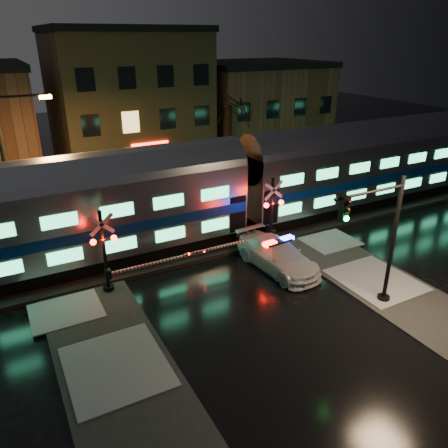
% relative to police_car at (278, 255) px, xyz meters
% --- Properties ---
extents(ground, '(120.00, 120.00, 0.00)m').
position_rel_police_car_xyz_m(ground, '(-3.00, -0.48, -0.77)').
color(ground, black).
rests_on(ground, ground).
extents(ballast, '(90.00, 4.20, 0.24)m').
position_rel_police_car_xyz_m(ballast, '(-3.00, 4.52, -0.65)').
color(ballast, black).
rests_on(ballast, ground).
extents(sidewalk_left, '(4.00, 20.00, 0.12)m').
position_rel_police_car_xyz_m(sidewalk_left, '(-9.50, -6.48, -0.71)').
color(sidewalk_left, '#2D2D2D').
rests_on(sidewalk_left, ground).
extents(sidewalk_right, '(4.00, 20.00, 0.12)m').
position_rel_police_car_xyz_m(sidewalk_right, '(3.50, -6.48, -0.71)').
color(sidewalk_right, '#2D2D2D').
rests_on(sidewalk_right, ground).
extents(building_mid, '(12.00, 11.00, 11.50)m').
position_rel_police_car_xyz_m(building_mid, '(-1.00, 22.02, 4.98)').
color(building_mid, brown).
rests_on(building_mid, ground).
extents(building_right, '(12.00, 10.00, 8.50)m').
position_rel_police_car_xyz_m(building_right, '(12.00, 21.52, 3.48)').
color(building_right, brown).
rests_on(building_right, ground).
extents(train, '(51.00, 3.12, 5.92)m').
position_rel_police_car_xyz_m(train, '(0.41, 4.52, 2.62)').
color(train, black).
rests_on(train, ballast).
extents(police_car, '(2.57, 5.40, 1.69)m').
position_rel_police_car_xyz_m(police_car, '(0.00, 0.00, 0.00)').
color(police_car, silver).
rests_on(police_car, ground).
extents(crossing_signal_right, '(6.07, 0.67, 4.30)m').
position_rel_police_car_xyz_m(crossing_signal_right, '(0.47, 1.83, 1.01)').
color(crossing_signal_right, black).
rests_on(crossing_signal_right, ground).
extents(crossing_signal_left, '(5.87, 0.66, 4.15)m').
position_rel_police_car_xyz_m(crossing_signal_left, '(-8.02, 1.83, 0.95)').
color(crossing_signal_left, black).
rests_on(crossing_signal_left, ground).
extents(traffic_light, '(3.89, 0.70, 6.02)m').
position_rel_police_car_xyz_m(traffic_light, '(1.58, -4.91, 2.43)').
color(traffic_light, black).
rests_on(traffic_light, ground).
extents(streetlight, '(2.90, 0.30, 8.66)m').
position_rel_police_car_xyz_m(streetlight, '(-11.30, 8.52, 4.23)').
color(streetlight, black).
rests_on(streetlight, ground).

